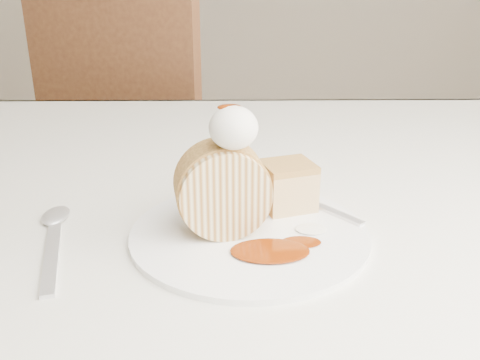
{
  "coord_description": "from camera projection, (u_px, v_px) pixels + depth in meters",
  "views": [
    {
      "loc": [
        -0.06,
        -0.48,
        1.02
      ],
      "look_at": [
        -0.05,
        0.03,
        0.81
      ],
      "focal_mm": 40.0,
      "sensor_mm": 36.0,
      "label": 1
    }
  ],
  "objects": [
    {
      "name": "spoon",
      "position": [
        52.0,
        257.0,
        0.53
      ],
      "size": [
        0.07,
        0.18,
        0.0
      ],
      "primitive_type": "cube",
      "rotation": [
        0.0,
        0.0,
        0.25
      ],
      "color": "silver",
      "rests_on": "table"
    },
    {
      "name": "cake_chunk",
      "position": [
        287.0,
        188.0,
        0.62
      ],
      "size": [
        0.07,
        0.07,
        0.05
      ],
      "primitive_type": "cube",
      "rotation": [
        0.0,
        0.0,
        0.32
      ],
      "color": "tan",
      "rests_on": "plate"
    },
    {
      "name": "plate",
      "position": [
        249.0,
        234.0,
        0.57
      ],
      "size": [
        0.32,
        0.32,
        0.01
      ],
      "primitive_type": "cylinder",
      "rotation": [
        0.0,
        0.0,
        0.32
      ],
      "color": "white",
      "rests_on": "table"
    },
    {
      "name": "whipped_cream",
      "position": [
        233.0,
        128.0,
        0.52
      ],
      "size": [
        0.05,
        0.05,
        0.04
      ],
      "primitive_type": "ellipsoid",
      "color": "white",
      "rests_on": "roulade_slice"
    },
    {
      "name": "caramel_pool",
      "position": [
        270.0,
        251.0,
        0.53
      ],
      "size": [
        0.09,
        0.07,
        0.0
      ],
      "primitive_type": null,
      "rotation": [
        0.0,
        0.0,
        0.32
      ],
      "color": "#6B2304",
      "rests_on": "plate"
    },
    {
      "name": "chair_far",
      "position": [
        141.0,
        140.0,
        1.51
      ],
      "size": [
        0.59,
        0.59,
        0.98
      ],
      "rotation": [
        0.0,
        0.0,
        2.79
      ],
      "color": "brown",
      "rests_on": "ground"
    },
    {
      "name": "caramel_drizzle",
      "position": [
        230.0,
        102.0,
        0.52
      ],
      "size": [
        0.02,
        0.02,
        0.01
      ],
      "primitive_type": "ellipsoid",
      "color": "#6B2304",
      "rests_on": "whipped_cream"
    },
    {
      "name": "roulade_slice",
      "position": [
        223.0,
        190.0,
        0.55
      ],
      "size": [
        0.1,
        0.07,
        0.09
      ],
      "primitive_type": "cylinder",
      "rotation": [
        1.57,
        0.0,
        0.17
      ],
      "color": "beige",
      "rests_on": "plate"
    },
    {
      "name": "fork",
      "position": [
        325.0,
        208.0,
        0.62
      ],
      "size": [
        0.11,
        0.13,
        0.0
      ],
      "primitive_type": "cube",
      "rotation": [
        0.0,
        0.0,
        0.7
      ],
      "color": "silver",
      "rests_on": "plate"
    },
    {
      "name": "table",
      "position": [
        273.0,
        234.0,
        0.77
      ],
      "size": [
        1.4,
        0.9,
        0.75
      ],
      "color": "silver",
      "rests_on": "ground"
    }
  ]
}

